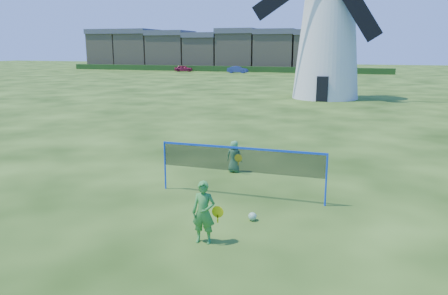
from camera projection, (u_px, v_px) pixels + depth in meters
ground at (212, 200)px, 12.81m from camera, size 220.00×220.00×0.00m
windmill at (328, 28)px, 37.01m from camera, size 12.47×5.71×17.25m
badminton_net at (241, 160)px, 12.80m from camera, size 5.05×0.05×1.55m
player_girl at (204, 212)px, 9.85m from camera, size 0.70×0.40×1.48m
player_boy at (234, 156)px, 15.54m from camera, size 0.64×0.42×1.16m
play_ball at (252, 216)px, 11.25m from camera, size 0.22×0.22×0.22m
terraced_houses at (203, 50)px, 86.74m from camera, size 50.56×8.40×8.11m
hedge at (218, 69)px, 80.44m from camera, size 62.00×0.80×1.00m
car_left at (184, 68)px, 79.91m from camera, size 3.62×2.14×1.15m
car_right at (238, 70)px, 75.33m from camera, size 3.63×1.33×1.19m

